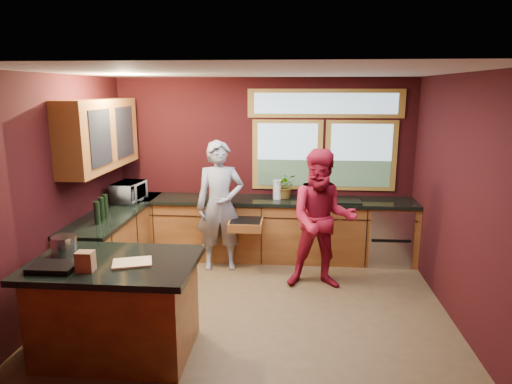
# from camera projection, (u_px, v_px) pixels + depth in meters

# --- Properties ---
(floor) EXTENTS (4.50, 4.50, 0.00)m
(floor) POSITION_uv_depth(u_px,v_px,m) (253.00, 309.00, 5.35)
(floor) COLOR brown
(floor) RESTS_ON ground
(room_shell) EXTENTS (4.52, 4.02, 2.71)m
(room_shell) POSITION_uv_depth(u_px,v_px,m) (204.00, 153.00, 5.32)
(room_shell) COLOR black
(room_shell) RESTS_ON ground
(back_counter) EXTENTS (4.50, 0.64, 0.93)m
(back_counter) POSITION_uv_depth(u_px,v_px,m) (276.00, 229.00, 6.88)
(back_counter) COLOR #572E14
(back_counter) RESTS_ON floor
(left_counter) EXTENTS (0.64, 2.30, 0.93)m
(left_counter) POSITION_uv_depth(u_px,v_px,m) (116.00, 243.00, 6.23)
(left_counter) COLOR #572E14
(left_counter) RESTS_ON floor
(island) EXTENTS (1.55, 1.05, 0.95)m
(island) POSITION_uv_depth(u_px,v_px,m) (117.00, 307.00, 4.39)
(island) COLOR #572E14
(island) RESTS_ON floor
(person_grey) EXTENTS (0.74, 0.56, 1.84)m
(person_grey) POSITION_uv_depth(u_px,v_px,m) (220.00, 206.00, 6.41)
(person_grey) COLOR slate
(person_grey) RESTS_ON floor
(person_red) EXTENTS (0.88, 0.69, 1.81)m
(person_red) POSITION_uv_depth(u_px,v_px,m) (322.00, 220.00, 5.79)
(person_red) COLOR maroon
(person_red) RESTS_ON floor
(microwave) EXTENTS (0.40, 0.55, 0.29)m
(microwave) POSITION_uv_depth(u_px,v_px,m) (129.00, 192.00, 6.59)
(microwave) COLOR #999999
(microwave) RESTS_ON left_counter
(potted_plant) EXTENTS (0.34, 0.29, 0.38)m
(potted_plant) POSITION_uv_depth(u_px,v_px,m) (286.00, 186.00, 6.78)
(potted_plant) COLOR #999999
(potted_plant) RESTS_ON back_counter
(paper_towel) EXTENTS (0.12, 0.12, 0.28)m
(paper_towel) POSITION_uv_depth(u_px,v_px,m) (277.00, 190.00, 6.75)
(paper_towel) COLOR white
(paper_towel) RESTS_ON back_counter
(cutting_board) EXTENTS (0.41, 0.35, 0.02)m
(cutting_board) POSITION_uv_depth(u_px,v_px,m) (132.00, 263.00, 4.22)
(cutting_board) COLOR tan
(cutting_board) RESTS_ON island
(stock_pot) EXTENTS (0.24, 0.24, 0.18)m
(stock_pot) POSITION_uv_depth(u_px,v_px,m) (64.00, 245.00, 4.46)
(stock_pot) COLOR #B5B5BA
(stock_pot) RESTS_ON island
(paper_bag) EXTENTS (0.16, 0.13, 0.18)m
(paper_bag) POSITION_uv_depth(u_px,v_px,m) (85.00, 261.00, 4.04)
(paper_bag) COLOR brown
(paper_bag) RESTS_ON island
(black_tray) EXTENTS (0.40, 0.28, 0.05)m
(black_tray) POSITION_uv_depth(u_px,v_px,m) (54.00, 267.00, 4.08)
(black_tray) COLOR black
(black_tray) RESTS_ON island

